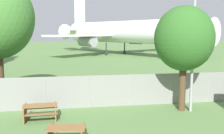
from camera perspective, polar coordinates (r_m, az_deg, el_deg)
The scene contains 5 objects.
perimeter_fence at distance 16.05m, azimuth 4.15°, elevation -5.03°, with size 56.07×0.07×1.93m.
airplane at distance 51.22m, azimuth 1.62°, elevation 7.61°, with size 27.58×34.46×12.80m.
picnic_bench_near_cabin at distance 14.16m, azimuth -15.33°, elevation -9.09°, with size 1.80×1.49×0.76m.
tree_near_hangar at distance 15.19m, azimuth 15.40°, elevation 5.92°, with size 3.31×3.31×5.95m.
light_mast at distance 15.13m, azimuth 17.32°, elevation 6.80°, with size 0.44×0.44×7.02m.
Camera 1 is at (-3.72, -5.47, 4.50)m, focal length 42.00 mm.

